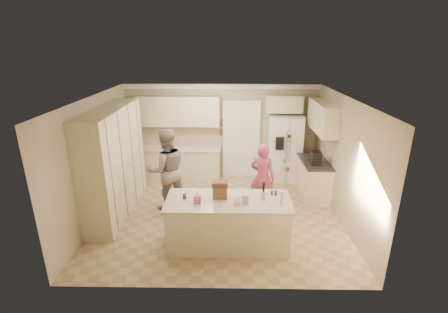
{
  "coord_description": "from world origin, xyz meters",
  "views": [
    {
      "loc": [
        0.21,
        -6.39,
        3.63
      ],
      "look_at": [
        0.1,
        0.35,
        1.25
      ],
      "focal_mm": 26.0,
      "sensor_mm": 36.0,
      "label": 1
    }
  ],
  "objects_px": {
    "refrigerator": "(285,148)",
    "teen_girl": "(262,178)",
    "teen_boy": "(167,170)",
    "utensil_crock": "(264,195)",
    "tissue_box": "(197,199)",
    "island_base": "(228,223)",
    "dollhouse_body": "(220,192)",
    "coffee_maker": "(316,158)"
  },
  "relations": [
    {
      "from": "utensil_crock",
      "to": "teen_girl",
      "type": "height_order",
      "value": "teen_girl"
    },
    {
      "from": "island_base",
      "to": "utensil_crock",
      "type": "bearing_deg",
      "value": 4.4
    },
    {
      "from": "island_base",
      "to": "teen_girl",
      "type": "bearing_deg",
      "value": 61.02
    },
    {
      "from": "island_base",
      "to": "tissue_box",
      "type": "distance_m",
      "value": 0.79
    },
    {
      "from": "refrigerator",
      "to": "coffee_maker",
      "type": "bearing_deg",
      "value": -57.75
    },
    {
      "from": "utensil_crock",
      "to": "teen_boy",
      "type": "xyz_separation_m",
      "value": [
        -2.03,
        1.36,
        -0.06
      ]
    },
    {
      "from": "utensil_crock",
      "to": "dollhouse_body",
      "type": "xyz_separation_m",
      "value": [
        -0.8,
        0.05,
        0.04
      ]
    },
    {
      "from": "refrigerator",
      "to": "teen_girl",
      "type": "distance_m",
      "value": 1.94
    },
    {
      "from": "dollhouse_body",
      "to": "teen_girl",
      "type": "xyz_separation_m",
      "value": [
        0.91,
        1.27,
        -0.25
      ]
    },
    {
      "from": "utensil_crock",
      "to": "tissue_box",
      "type": "relative_size",
      "value": 1.07
    },
    {
      "from": "coffee_maker",
      "to": "dollhouse_body",
      "type": "relative_size",
      "value": 1.15
    },
    {
      "from": "refrigerator",
      "to": "tissue_box",
      "type": "bearing_deg",
      "value": -112.9
    },
    {
      "from": "teen_girl",
      "to": "teen_boy",
      "type": "bearing_deg",
      "value": 23.4
    },
    {
      "from": "teen_boy",
      "to": "teen_girl",
      "type": "bearing_deg",
      "value": 156.55
    },
    {
      "from": "coffee_maker",
      "to": "refrigerator",
      "type": "bearing_deg",
      "value": 112.18
    },
    {
      "from": "refrigerator",
      "to": "teen_girl",
      "type": "bearing_deg",
      "value": -104.03
    },
    {
      "from": "utensil_crock",
      "to": "tissue_box",
      "type": "distance_m",
      "value": 1.21
    },
    {
      "from": "refrigerator",
      "to": "island_base",
      "type": "distance_m",
      "value": 3.52
    },
    {
      "from": "dollhouse_body",
      "to": "teen_boy",
      "type": "relative_size",
      "value": 0.14
    },
    {
      "from": "dollhouse_body",
      "to": "refrigerator",
      "type": "bearing_deg",
      "value": 60.77
    },
    {
      "from": "island_base",
      "to": "teen_boy",
      "type": "relative_size",
      "value": 1.17
    },
    {
      "from": "teen_girl",
      "to": "coffee_maker",
      "type": "bearing_deg",
      "value": -132.91
    },
    {
      "from": "coffee_maker",
      "to": "dollhouse_body",
      "type": "height_order",
      "value": "coffee_maker"
    },
    {
      "from": "dollhouse_body",
      "to": "teen_girl",
      "type": "bearing_deg",
      "value": 54.4
    },
    {
      "from": "dollhouse_body",
      "to": "utensil_crock",
      "type": "bearing_deg",
      "value": -3.58
    },
    {
      "from": "utensil_crock",
      "to": "tissue_box",
      "type": "bearing_deg",
      "value": -172.87
    },
    {
      "from": "island_base",
      "to": "teen_boy",
      "type": "height_order",
      "value": "teen_boy"
    },
    {
      "from": "coffee_maker",
      "to": "teen_boy",
      "type": "bearing_deg",
      "value": -171.92
    },
    {
      "from": "tissue_box",
      "to": "dollhouse_body",
      "type": "bearing_deg",
      "value": 26.57
    },
    {
      "from": "island_base",
      "to": "teen_girl",
      "type": "xyz_separation_m",
      "value": [
        0.76,
        1.37,
        0.35
      ]
    },
    {
      "from": "teen_boy",
      "to": "coffee_maker",
      "type": "bearing_deg",
      "value": 165.89
    },
    {
      "from": "coffee_maker",
      "to": "island_base",
      "type": "xyz_separation_m",
      "value": [
        -2.05,
        -1.9,
        -0.63
      ]
    },
    {
      "from": "refrigerator",
      "to": "dollhouse_body",
      "type": "distance_m",
      "value": 3.48
    },
    {
      "from": "refrigerator",
      "to": "teen_boy",
      "type": "distance_m",
      "value": 3.39
    },
    {
      "from": "coffee_maker",
      "to": "teen_girl",
      "type": "xyz_separation_m",
      "value": [
        -1.29,
        -0.53,
        -0.28
      ]
    },
    {
      "from": "refrigerator",
      "to": "utensil_crock",
      "type": "distance_m",
      "value": 3.21
    },
    {
      "from": "dollhouse_body",
      "to": "island_base",
      "type": "bearing_deg",
      "value": -33.69
    },
    {
      "from": "tissue_box",
      "to": "teen_girl",
      "type": "height_order",
      "value": "teen_girl"
    },
    {
      "from": "refrigerator",
      "to": "coffee_maker",
      "type": "xyz_separation_m",
      "value": [
        0.5,
        -1.23,
        0.17
      ]
    },
    {
      "from": "dollhouse_body",
      "to": "tissue_box",
      "type": "bearing_deg",
      "value": -153.43
    },
    {
      "from": "coffee_maker",
      "to": "utensil_crock",
      "type": "bearing_deg",
      "value": -127.12
    },
    {
      "from": "refrigerator",
      "to": "island_base",
      "type": "relative_size",
      "value": 0.82
    }
  ]
}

